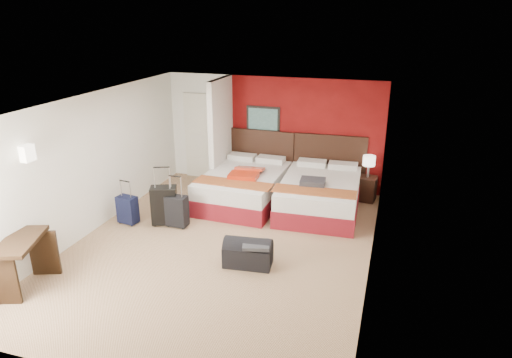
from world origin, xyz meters
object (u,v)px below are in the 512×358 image
at_px(bed_left, 244,188).
at_px(suitcase_charcoal, 177,212).
at_px(bed_right, 320,195).
at_px(suitcase_navy, 128,211).
at_px(nightstand, 367,189).
at_px(suitcase_black, 164,206).
at_px(table_lamp, 369,167).
at_px(desk, 24,264).
at_px(red_suitcase_open, 247,173).
at_px(duffel_bag, 248,254).

bearing_deg(bed_left, suitcase_charcoal, -116.93).
height_order(bed_right, suitcase_navy, bed_right).
xyz_separation_m(nightstand, suitcase_navy, (-4.26, -2.54, -0.00)).
bearing_deg(suitcase_black, suitcase_charcoal, -28.24).
xyz_separation_m(suitcase_black, suitcase_navy, (-0.69, -0.19, -0.10)).
height_order(table_lamp, desk, table_lamp).
bearing_deg(nightstand, bed_left, -153.39).
relative_size(red_suitcase_open, duffel_bag, 1.06).
xyz_separation_m(red_suitcase_open, suitcase_charcoal, (-0.92, -1.39, -0.42)).
bearing_deg(red_suitcase_open, nightstand, 18.79).
xyz_separation_m(nightstand, desk, (-4.47, -4.91, 0.13)).
bearing_deg(nightstand, desk, -125.57).
height_order(nightstand, table_lamp, table_lamp).
relative_size(bed_right, duffel_bag, 2.88).
bearing_deg(bed_left, red_suitcase_open, -43.01).
distance_m(suitcase_black, suitcase_navy, 0.72).
xyz_separation_m(bed_left, suitcase_charcoal, (-0.82, -1.49, -0.04)).
bearing_deg(suitcase_charcoal, duffel_bag, -27.57).
bearing_deg(suitcase_black, red_suitcase_open, 26.76).
relative_size(suitcase_black, duffel_bag, 0.95).
bearing_deg(duffel_bag, suitcase_black, 148.04).
relative_size(red_suitcase_open, desk, 0.85).
relative_size(bed_left, suitcase_black, 3.05).
height_order(bed_left, nightstand, bed_left).
bearing_deg(suitcase_black, nightstand, 11.52).
height_order(table_lamp, duffel_bag, table_lamp).
height_order(bed_right, red_suitcase_open, red_suitcase_open).
height_order(bed_right, desk, desk).
xyz_separation_m(suitcase_charcoal, suitcase_navy, (-0.96, -0.16, -0.03)).
bearing_deg(bed_right, suitcase_charcoal, -150.13).
relative_size(bed_left, suitcase_charcoal, 3.79).
height_order(suitcase_black, desk, desk).
bearing_deg(desk, red_suitcase_open, 42.16).
relative_size(nightstand, suitcase_navy, 1.02).
relative_size(bed_right, suitcase_navy, 4.22).
relative_size(red_suitcase_open, suitcase_charcoal, 1.38).
xyz_separation_m(bed_right, nightstand, (0.87, 0.85, -0.07)).
relative_size(nightstand, duffel_bag, 0.69).
bearing_deg(nightstand, table_lamp, 0.00).
relative_size(bed_right, suitcase_black, 3.04).
distance_m(bed_right, suitcase_navy, 3.79).
distance_m(bed_right, desk, 5.43).
xyz_separation_m(table_lamp, suitcase_black, (-3.57, -2.35, -0.40)).
bearing_deg(desk, suitcase_black, 50.98).
xyz_separation_m(suitcase_black, duffel_bag, (1.99, -0.98, -0.17)).
xyz_separation_m(nightstand, suitcase_charcoal, (-3.30, -2.38, 0.03)).
bearing_deg(duffel_bag, table_lamp, 58.69).
xyz_separation_m(bed_left, bed_right, (1.60, 0.04, -0.00)).
bearing_deg(desk, bed_left, 43.89).
xyz_separation_m(red_suitcase_open, suitcase_black, (-1.20, -1.36, -0.35)).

